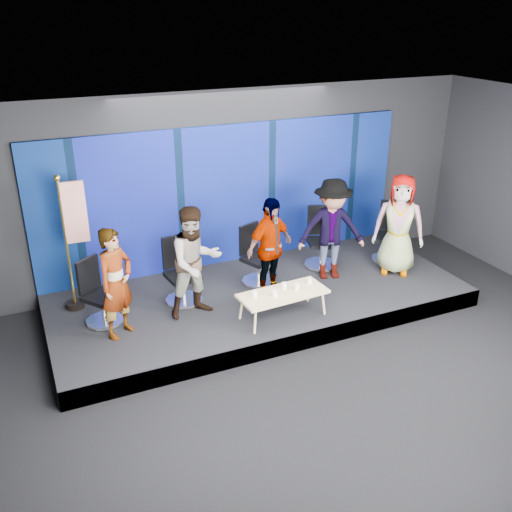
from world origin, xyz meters
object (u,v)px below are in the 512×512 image
(chair_c, at_px, (256,264))
(chair_e, at_px, (390,242))
(chair_d, at_px, (321,247))
(flag_stand, at_px, (73,240))
(panelist_a, at_px, (116,283))
(mug_a, at_px, (255,294))
(chair_b, at_px, (182,281))
(panelist_c, at_px, (270,248))
(mug_c, at_px, (284,286))
(panelist_b, at_px, (195,262))
(mug_d, at_px, (297,287))
(chair_a, at_px, (100,302))
(panelist_d, at_px, (332,229))
(mug_e, at_px, (310,281))
(coffee_table, at_px, (283,294))
(mug_b, at_px, (275,293))
(panelist_e, at_px, (399,225))

(chair_c, height_order, chair_e, chair_e)
(chair_d, relative_size, flag_stand, 0.51)
(chair_d, height_order, chair_e, chair_e)
(panelist_a, distance_m, mug_a, 2.06)
(chair_b, distance_m, mug_a, 1.39)
(panelist_c, distance_m, mug_c, 0.77)
(chair_b, bearing_deg, panelist_b, -86.10)
(mug_d, bearing_deg, mug_c, 140.47)
(panelist_a, xyz_separation_m, mug_d, (2.67, -0.55, -0.37))
(chair_d, relative_size, mug_a, 10.85)
(panelist_a, bearing_deg, chair_a, 77.11)
(panelist_c, bearing_deg, chair_d, 4.23)
(chair_a, xyz_separation_m, panelist_d, (4.05, -0.04, 0.57))
(panelist_a, height_order, mug_e, panelist_a)
(chair_d, bearing_deg, panelist_b, -146.57)
(chair_d, relative_size, mug_c, 11.51)
(coffee_table, bearing_deg, panelist_a, 167.63)
(mug_b, distance_m, mug_d, 0.41)
(panelist_e, xyz_separation_m, coffee_table, (-2.63, -0.66, -0.52))
(panelist_c, height_order, chair_e, panelist_c)
(chair_c, relative_size, mug_b, 10.63)
(chair_b, height_order, mug_c, chair_b)
(chair_a, distance_m, flag_stand, 1.07)
(panelist_d, relative_size, coffee_table, 1.28)
(panelist_b, bearing_deg, mug_b, -41.86)
(chair_a, relative_size, panelist_e, 0.57)
(chair_c, bearing_deg, chair_a, 164.65)
(chair_c, relative_size, chair_e, 0.93)
(panelist_a, bearing_deg, mug_a, -50.57)
(chair_a, xyz_separation_m, coffee_table, (2.63, -1.00, 0.05))
(panelist_a, distance_m, panelist_d, 3.87)
(coffee_table, xyz_separation_m, mug_e, (0.53, 0.11, 0.08))
(panelist_e, bearing_deg, mug_b, -128.19)
(mug_a, bearing_deg, panelist_a, 165.88)
(chair_e, bearing_deg, chair_b, -143.09)
(panelist_b, relative_size, mug_e, 19.84)
(panelist_e, bearing_deg, chair_c, -156.76)
(chair_b, bearing_deg, panelist_d, -10.84)
(panelist_c, distance_m, mug_e, 0.87)
(mug_a, bearing_deg, mug_d, -4.35)
(panelist_a, relative_size, mug_e, 18.72)
(chair_d, bearing_deg, chair_b, -156.89)
(chair_a, bearing_deg, coffee_table, -57.15)
(chair_c, height_order, mug_a, chair_c)
(panelist_d, distance_m, coffee_table, 1.79)
(chair_c, distance_m, flag_stand, 3.09)
(panelist_d, height_order, mug_c, panelist_d)
(panelist_c, height_order, mug_b, panelist_c)
(chair_d, bearing_deg, panelist_c, -137.25)
(chair_c, bearing_deg, mug_e, -92.50)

